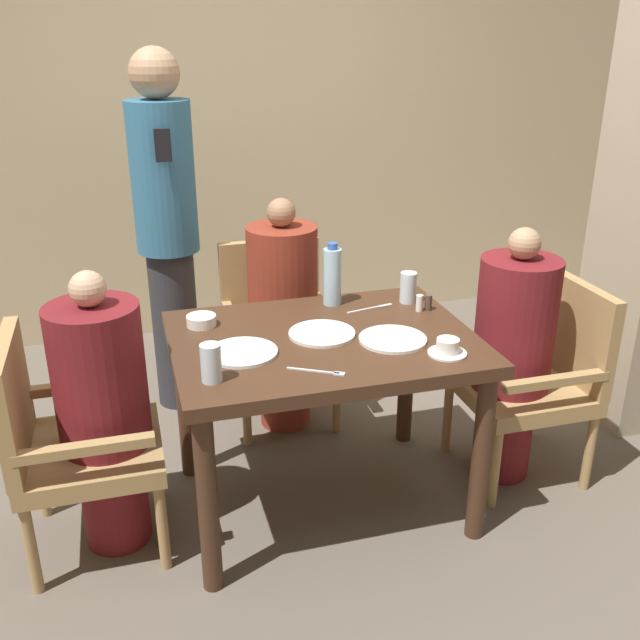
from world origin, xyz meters
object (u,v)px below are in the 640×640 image
(standing_host, at_px, (167,226))
(water_bottle, at_px, (332,276))
(chair_far_side, at_px, (277,325))
(teacup_with_saucer, at_px, (448,348))
(plate_main_left, at_px, (321,334))
(glass_tall_near, at_px, (211,363))
(chair_right_side, at_px, (538,372))
(diner_in_left_chair, at_px, (104,411))
(chair_left_side, at_px, (67,438))
(diner_in_far_chair, at_px, (283,314))
(glass_tall_mid, at_px, (408,288))
(bowl_small, at_px, (201,321))
(plate_main_right, at_px, (393,339))
(plate_dessert_center, at_px, (242,352))
(diner_in_right_chair, at_px, (512,354))

(standing_host, xyz_separation_m, water_bottle, (0.60, -0.71, -0.07))
(chair_far_side, height_order, teacup_with_saucer, chair_far_side)
(plate_main_left, distance_m, teacup_with_saucer, 0.47)
(teacup_with_saucer, bearing_deg, glass_tall_near, 178.39)
(standing_host, bearing_deg, glass_tall_near, -88.84)
(chair_right_side, xyz_separation_m, glass_tall_near, (-1.39, -0.24, 0.34))
(diner_in_left_chair, relative_size, chair_right_side, 1.27)
(chair_left_side, relative_size, chair_right_side, 1.00)
(diner_in_far_chair, height_order, glass_tall_mid, diner_in_far_chair)
(chair_far_side, distance_m, teacup_with_saucer, 1.17)
(plate_main_left, xyz_separation_m, water_bottle, (0.13, 0.30, 0.12))
(bowl_small, bearing_deg, plate_main_right, -26.95)
(standing_host, bearing_deg, plate_main_left, -65.16)
(plate_main_right, relative_size, glass_tall_mid, 1.94)
(diner_in_left_chair, bearing_deg, plate_main_left, 1.15)
(chair_left_side, height_order, standing_host, standing_host)
(water_bottle, height_order, glass_tall_near, water_bottle)
(plate_dessert_center, distance_m, water_bottle, 0.60)
(plate_dessert_center, bearing_deg, glass_tall_near, -126.64)
(chair_right_side, height_order, plate_main_right, chair_right_side)
(chair_left_side, distance_m, plate_main_right, 1.21)
(diner_in_far_chair, height_order, water_bottle, diner_in_far_chair)
(chair_left_side, height_order, water_bottle, water_bottle)
(teacup_with_saucer, height_order, water_bottle, water_bottle)
(diner_in_far_chair, xyz_separation_m, plate_main_right, (0.24, -0.77, 0.17))
(chair_left_side, height_order, chair_far_side, same)
(water_bottle, bearing_deg, glass_tall_mid, -12.53)
(plate_main_left, relative_size, plate_dessert_center, 1.00)
(diner_in_left_chair, relative_size, diner_in_right_chair, 0.98)
(diner_in_far_chair, bearing_deg, bowl_small, -134.01)
(chair_far_side, bearing_deg, chair_left_side, -139.65)
(diner_in_left_chair, height_order, plate_main_left, diner_in_left_chair)
(teacup_with_saucer, xyz_separation_m, bowl_small, (-0.80, 0.49, -0.00))
(water_bottle, bearing_deg, glass_tall_near, -135.86)
(chair_far_side, height_order, bowl_small, chair_far_side)
(diner_in_left_chair, relative_size, plate_dessert_center, 4.27)
(plate_main_left, distance_m, plate_dessert_center, 0.32)
(chair_far_side, height_order, plate_main_left, chair_far_side)
(glass_tall_near, relative_size, glass_tall_mid, 1.00)
(diner_in_right_chair, xyz_separation_m, bowl_small, (-1.23, 0.23, 0.20))
(plate_main_right, bearing_deg, chair_far_side, 104.58)
(diner_in_right_chair, height_order, plate_dessert_center, diner_in_right_chair)
(standing_host, bearing_deg, teacup_with_saucer, -56.71)
(diner_in_far_chair, bearing_deg, glass_tall_mid, -43.56)
(diner_in_right_chair, relative_size, plate_dessert_center, 4.38)
(chair_left_side, height_order, plate_main_right, chair_left_side)
(diner_in_left_chair, relative_size, plate_main_left, 4.27)
(chair_far_side, relative_size, water_bottle, 3.23)
(chair_right_side, distance_m, diner_in_right_chair, 0.17)
(plate_main_right, xyz_separation_m, glass_tall_near, (-0.68, -0.14, 0.06))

